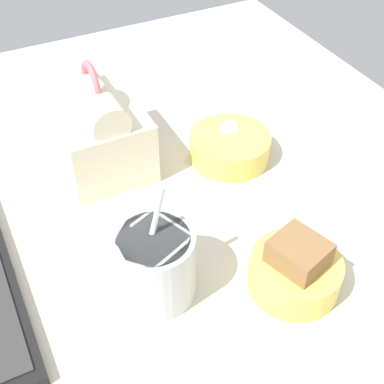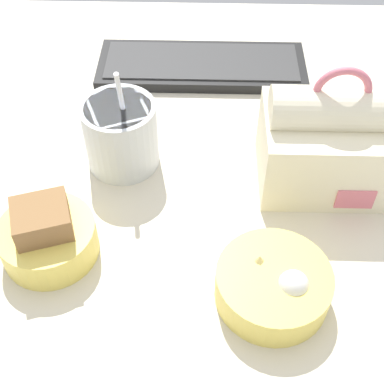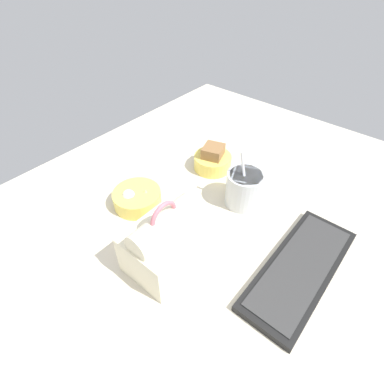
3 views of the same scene
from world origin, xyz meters
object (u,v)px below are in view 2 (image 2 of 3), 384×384
(lunch_bag, at_px, (329,142))
(bento_bowl_sandwich, at_px, (47,236))
(keyboard, at_px, (202,66))
(soup_cup, at_px, (121,134))
(bento_bowl_snacks, at_px, (273,284))

(lunch_bag, bearing_deg, bento_bowl_sandwich, -158.68)
(keyboard, xyz_separation_m, soup_cup, (-0.11, -0.23, 0.04))
(lunch_bag, bearing_deg, bento_bowl_snacks, -113.31)
(lunch_bag, xyz_separation_m, bento_bowl_snacks, (-0.09, -0.20, -0.05))
(bento_bowl_sandwich, bearing_deg, bento_bowl_snacks, -11.81)
(bento_bowl_snacks, bearing_deg, lunch_bag, 66.69)
(soup_cup, bearing_deg, keyboard, 64.08)
(lunch_bag, distance_m, bento_bowl_sandwich, 0.40)
(soup_cup, bearing_deg, lunch_bag, -5.10)
(keyboard, height_order, lunch_bag, lunch_bag)
(bento_bowl_sandwich, bearing_deg, soup_cup, 66.00)
(keyboard, height_order, bento_bowl_sandwich, bento_bowl_sandwich)
(lunch_bag, distance_m, bento_bowl_snacks, 0.23)
(lunch_bag, height_order, bento_bowl_snacks, lunch_bag)
(keyboard, xyz_separation_m, bento_bowl_snacks, (0.09, -0.46, 0.01))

